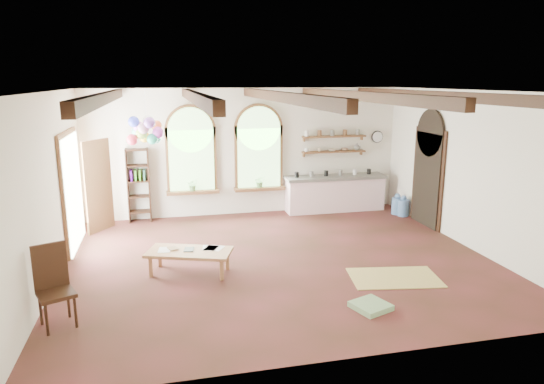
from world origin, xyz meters
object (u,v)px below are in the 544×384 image
object	(u,v)px
kitchen_counter	(335,193)
balloon_cluster	(146,131)
coffee_table	(189,253)
side_chair	(57,303)

from	to	relation	value
kitchen_counter	balloon_cluster	size ratio (longest dim) A/B	2.33
coffee_table	balloon_cluster	bearing A→B (deg)	105.89
kitchen_counter	side_chair	bearing A→B (deg)	-140.15
coffee_table	side_chair	distance (m)	2.46
kitchen_counter	balloon_cluster	xyz separation A→B (m)	(-4.71, -1.07, 1.86)
kitchen_counter	side_chair	distance (m)	7.77
kitchen_counter	coffee_table	xyz separation A→B (m)	(-4.02, -3.47, -0.10)
coffee_table	kitchen_counter	bearing A→B (deg)	40.73
kitchen_counter	balloon_cluster	distance (m)	5.17
coffee_table	balloon_cluster	size ratio (longest dim) A/B	1.42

